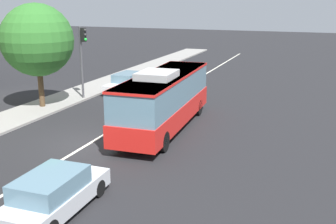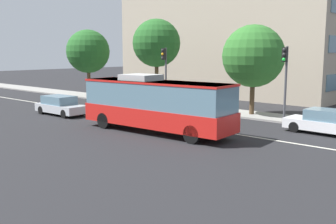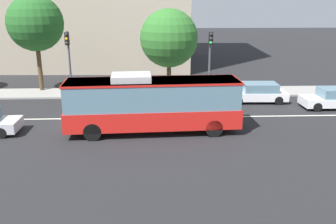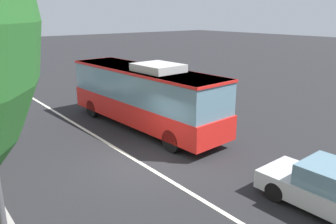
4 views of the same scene
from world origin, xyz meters
TOP-DOWN VIEW (x-y plane):
  - ground_plane at (0.00, 0.00)m, footprint 160.00×160.00m
  - sidewalk_kerb at (0.00, 6.63)m, footprint 80.00×3.11m
  - lane_centre_line at (0.00, 0.00)m, footprint 76.00×0.16m
  - transit_bus at (3.63, -2.65)m, footprint 10.11×2.99m
  - sedan_silver at (-6.46, -2.61)m, footprint 4.54×1.90m
  - sedan_white_ahead at (11.59, 3.59)m, footprint 4.56×1.95m
  - traffic_light_near_corner at (-2.80, 5.45)m, footprint 0.32×0.62m
  - traffic_light_mid_block at (8.14, 5.30)m, footprint 0.33×0.62m
  - street_tree_kerbside_left at (-5.77, 7.65)m, footprint 4.52×4.52m
  - street_tree_kerbside_centre at (-14.72, 6.52)m, footprint 4.63×4.63m
  - street_tree_kerbside_right at (5.00, 6.64)m, footprint 4.67×4.67m

SIDE VIEW (x-z plane):
  - ground_plane at x=0.00m, z-range 0.00..0.00m
  - lane_centre_line at x=0.00m, z-range 0.00..0.01m
  - sidewalk_kerb at x=0.00m, z-range 0.00..0.14m
  - sedan_silver at x=-6.46m, z-range -0.01..1.46m
  - sedan_white_ahead at x=11.59m, z-range -0.01..1.46m
  - transit_bus at x=3.63m, z-range 0.08..3.54m
  - traffic_light_near_corner at x=-2.80m, z-range 0.96..6.16m
  - traffic_light_mid_block at x=8.14m, z-range 0.96..6.16m
  - street_tree_kerbside_right at x=5.00m, z-range 1.08..7.94m
  - street_tree_kerbside_centre at x=-14.72m, z-range 1.28..8.50m
  - street_tree_kerbside_left at x=-5.77m, z-range 1.68..9.61m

